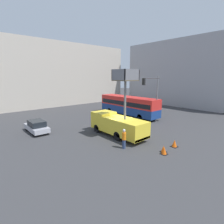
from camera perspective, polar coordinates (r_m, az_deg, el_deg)
name	(u,v)px	position (r m, az deg, el deg)	size (l,w,h in m)	color
ground_plane	(118,135)	(20.33, 1.90, -7.57)	(120.00, 120.00, 0.00)	#38383A
building_backdrop_far	(34,75)	(43.72, -24.01, 11.12)	(44.00, 10.00, 14.12)	#BCB2A3
building_backdrop_side	(188,74)	(45.49, 23.57, 11.43)	(10.00, 28.00, 14.58)	#9E9EA3
utility_truck	(117,123)	(19.76, 1.75, -3.59)	(2.36, 7.29, 7.36)	yellow
city_bus	(128,105)	(29.96, 5.34, 2.40)	(2.52, 11.51, 3.28)	navy
traffic_light_pole	(153,92)	(25.45, 13.16, 6.36)	(3.26, 3.01, 6.72)	slate
road_worker_near_truck	(124,139)	(16.49, 3.94, -8.70)	(0.38, 0.38, 1.90)	navy
road_worker_directing	(131,124)	(21.80, 6.38, -3.92)	(0.38, 0.38, 1.75)	navy
traffic_cone_near_truck	(163,149)	(16.61, 16.45, -11.54)	(0.53, 0.53, 0.60)	black
traffic_cone_mid_road	(174,144)	(18.06, 19.71, -9.70)	(0.60, 0.60, 0.69)	black
traffic_cone_far_side	(164,151)	(16.20, 16.66, -12.07)	(0.56, 0.56, 0.64)	black
parked_car_curbside	(37,126)	(23.00, -23.40, -4.32)	(1.76, 4.26, 1.48)	#A8A8B2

